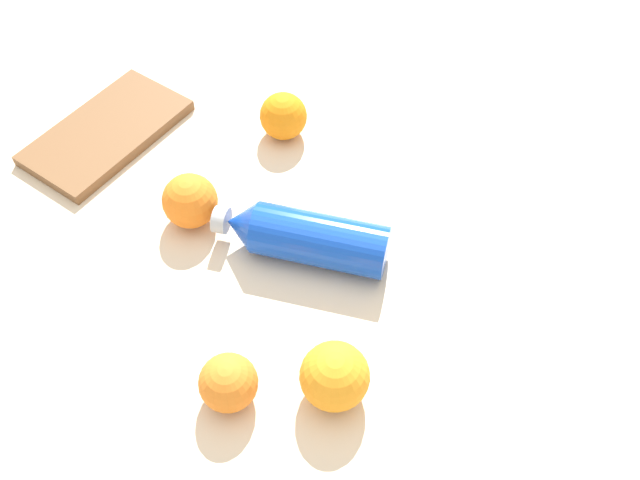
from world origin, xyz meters
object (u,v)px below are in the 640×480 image
at_px(orange_0, 190,201).
at_px(orange_2, 228,383).
at_px(cutting_board, 107,132).
at_px(water_bottle, 304,237).
at_px(orange_1, 283,116).
at_px(orange_3, 335,376).

xyz_separation_m(orange_0, orange_2, (0.10, 0.27, -0.00)).
distance_m(orange_2, cutting_board, 0.51).
xyz_separation_m(water_bottle, orange_1, (-0.11, -0.21, 0.00)).
distance_m(water_bottle, orange_1, 0.24).
relative_size(water_bottle, cutting_board, 0.87).
distance_m(orange_3, cutting_board, 0.57).
height_order(orange_2, orange_3, orange_3).
height_order(water_bottle, orange_0, orange_0).
distance_m(orange_1, orange_2, 0.46).
height_order(orange_0, orange_2, orange_0).
bearing_deg(cutting_board, orange_0, 77.82).
height_order(orange_1, cutting_board, orange_1).
xyz_separation_m(orange_1, orange_3, (0.21, 0.41, 0.00)).
bearing_deg(orange_0, orange_1, -161.72).
relative_size(water_bottle, orange_0, 2.83).
relative_size(water_bottle, orange_3, 2.67).
xyz_separation_m(water_bottle, cutting_board, (0.12, -0.38, -0.03)).
distance_m(water_bottle, orange_0, 0.17).
relative_size(orange_2, cutting_board, 0.27).
relative_size(orange_1, cutting_board, 0.29).
bearing_deg(water_bottle, cutting_board, -21.77).
bearing_deg(orange_3, cutting_board, -87.39).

